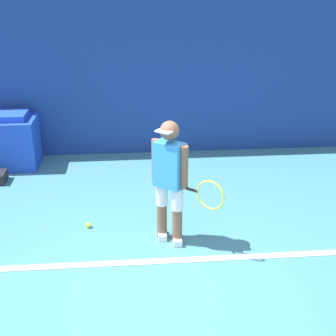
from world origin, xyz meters
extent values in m
plane|color=teal|center=(0.00, 0.00, 0.00)|extent=(24.00, 24.00, 0.00)
cube|color=navy|center=(0.00, 3.89, 1.37)|extent=(24.00, 0.10, 2.73)
cube|color=white|center=(0.00, 0.40, 0.01)|extent=(21.60, 0.10, 0.01)
cylinder|color=brown|center=(0.16, 0.93, 0.22)|extent=(0.12, 0.12, 0.45)
cylinder|color=white|center=(0.16, 0.93, 0.58)|extent=(0.14, 0.14, 0.27)
cube|color=white|center=(0.16, 0.93, 0.04)|extent=(0.10, 0.24, 0.08)
cylinder|color=brown|center=(0.33, 0.79, 0.22)|extent=(0.12, 0.12, 0.45)
cylinder|color=white|center=(0.33, 0.79, 0.58)|extent=(0.14, 0.14, 0.27)
cube|color=white|center=(0.33, 0.79, 0.04)|extent=(0.10, 0.24, 0.08)
cube|color=#338CE0|center=(0.25, 0.86, 0.98)|extent=(0.39, 0.37, 0.53)
sphere|color=brown|center=(0.25, 0.86, 1.39)|extent=(0.22, 0.22, 0.22)
cube|color=white|center=(0.19, 0.78, 1.41)|extent=(0.22, 0.21, 0.02)
cylinder|color=brown|center=(0.10, 0.99, 1.00)|extent=(0.09, 0.09, 0.50)
cylinder|color=brown|center=(0.40, 0.74, 1.00)|extent=(0.09, 0.09, 0.50)
cylinder|color=black|center=(0.47, 0.68, 0.75)|extent=(0.16, 0.14, 0.03)
torus|color=yellow|center=(0.67, 0.52, 0.75)|extent=(0.28, 0.24, 0.35)
sphere|color=#D1E533|center=(-0.75, 1.23, 0.03)|extent=(0.07, 0.07, 0.07)
cube|color=blue|center=(-2.12, 3.43, 0.40)|extent=(0.81, 0.71, 0.81)
cube|color=blue|center=(-2.12, 3.43, 0.86)|extent=(0.57, 0.50, 0.10)
camera|label=1|loc=(-0.19, -4.01, 3.01)|focal=50.00mm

